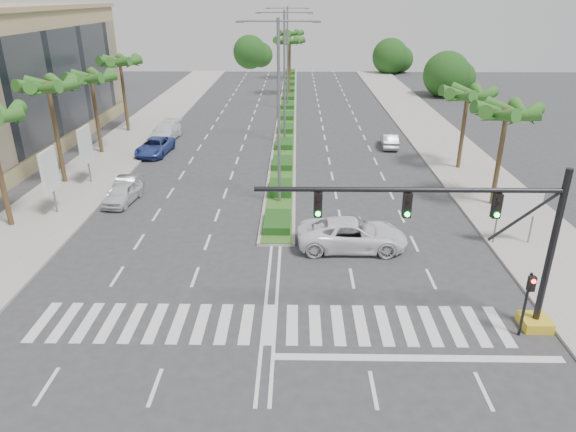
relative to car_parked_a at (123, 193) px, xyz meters
name	(u,v)px	position (x,y,z in m)	size (l,w,h in m)	color
ground	(269,324)	(10.80, -14.10, -0.69)	(160.00, 160.00, 0.00)	#333335
footpath_right	(474,176)	(26.00, 5.90, -0.61)	(6.00, 120.00, 0.15)	gray
footpath_left	(92,174)	(-4.40, 5.90, -0.61)	(6.00, 120.00, 0.15)	gray
median	(287,110)	(10.80, 30.90, -0.59)	(2.20, 75.00, 0.20)	gray
median_grass	(287,109)	(10.80, 30.90, -0.47)	(1.80, 75.00, 0.04)	#31571E
signal_gantry	(495,256)	(20.07, -14.10, 2.77)	(12.60, 1.20, 7.20)	gold
pedestrian_signal	(528,295)	(21.40, -14.78, 1.35)	(0.28, 0.36, 3.00)	black
direction_sign	(518,205)	(24.30, -6.11, 1.76)	(2.70, 0.11, 3.40)	slate
billboard_near	(50,171)	(-3.70, -2.10, 2.27)	(0.18, 2.10, 4.35)	slate
billboard_far	(86,146)	(-3.70, 3.90, 2.27)	(0.18, 2.10, 4.35)	slate
palm_left_mid	(48,89)	(-5.70, 3.90, 6.39)	(4.57, 4.68, 7.95)	brown
palm_left_far	(91,80)	(-5.70, 11.90, 5.81)	(4.57, 4.68, 7.35)	brown
palm_left_end	(120,64)	(-5.70, 19.90, 6.19)	(4.57, 4.68, 7.75)	brown
palm_right_near	(507,115)	(25.30, -0.10, 5.52)	(4.57, 4.68, 7.05)	brown
palm_right_far	(468,97)	(25.30, 7.90, 5.22)	(4.57, 4.68, 6.75)	brown
palm_median_a	(289,43)	(10.80, 40.90, 6.48)	(4.57, 4.68, 8.05)	brown
palm_median_b	(290,35)	(10.80, 55.90, 6.48)	(4.57, 4.68, 8.05)	brown
streetlight_near	(279,105)	(10.80, -0.10, 6.12)	(5.10, 0.25, 12.00)	slate
streetlight_mid	(284,71)	(10.80, 15.90, 6.12)	(5.10, 0.25, 12.00)	slate
streetlight_far	(287,53)	(10.80, 31.90, 6.12)	(5.10, 0.25, 12.00)	slate
car_parked_a	(123,193)	(0.00, 0.00, 0.00)	(1.63, 4.05, 1.38)	silver
car_parked_b	(126,187)	(-0.14, 1.25, -0.01)	(1.43, 4.11, 1.35)	#A2A3A7
car_parked_c	(155,147)	(-0.76, 11.68, 0.03)	(2.40, 5.20, 1.45)	#2F4290
car_parked_d	(165,132)	(-1.00, 16.71, 0.11)	(2.23, 5.50, 1.60)	white
car_crossing	(352,234)	(15.12, -6.68, 0.17)	(2.84, 6.16, 1.71)	white
car_right	(389,140)	(20.69, 14.39, -0.02)	(1.41, 4.04, 1.33)	#AEADB2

